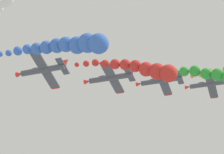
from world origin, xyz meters
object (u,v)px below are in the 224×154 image
object	(u,v)px
airplane_right_inner	(42,70)
airplane_right_outer	(160,81)
airplane_left_outer	(110,78)
airplane_trailing	(208,84)

from	to	relation	value
airplane_right_inner	airplane_right_outer	bearing A→B (deg)	-38.48
airplane_right_inner	airplane_left_outer	size ratio (longest dim) A/B	1.00
airplane_left_outer	airplane_trailing	size ratio (longest dim) A/B	1.00
airplane_right_outer	airplane_trailing	distance (m)	14.02
airplane_right_inner	airplane_trailing	xyz separation A→B (m)	(31.62, -25.39, 5.10)
airplane_left_outer	airplane_trailing	distance (m)	27.23
airplane_right_inner	airplane_trailing	distance (m)	40.87
airplane_right_outer	airplane_trailing	bearing A→B (deg)	-39.30
airplane_right_inner	airplane_right_outer	size ratio (longest dim) A/B	1.00
airplane_trailing	airplane_left_outer	bearing A→B (deg)	142.71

